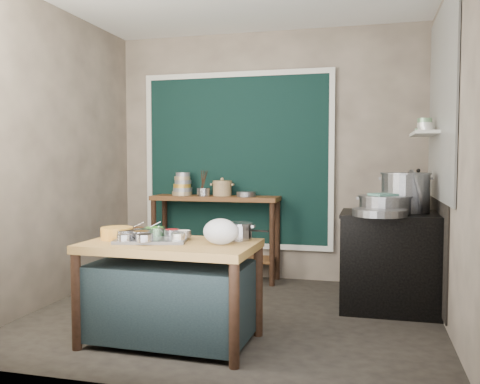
% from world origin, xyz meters
% --- Properties ---
extents(floor, '(3.50, 3.00, 0.02)m').
position_xyz_m(floor, '(0.00, 0.00, -0.01)').
color(floor, '#302B24').
rests_on(floor, ground).
extents(back_wall, '(3.50, 0.02, 2.80)m').
position_xyz_m(back_wall, '(0.00, 1.51, 1.40)').
color(back_wall, gray).
rests_on(back_wall, floor).
extents(left_wall, '(0.02, 3.00, 2.80)m').
position_xyz_m(left_wall, '(-1.76, 0.00, 1.40)').
color(left_wall, gray).
rests_on(left_wall, floor).
extents(right_wall, '(0.02, 3.00, 2.80)m').
position_xyz_m(right_wall, '(1.76, 0.00, 1.40)').
color(right_wall, gray).
rests_on(right_wall, floor).
extents(curtain_panel, '(2.10, 0.02, 1.90)m').
position_xyz_m(curtain_panel, '(-0.35, 1.47, 1.35)').
color(curtain_panel, black).
rests_on(curtain_panel, back_wall).
extents(curtain_frame, '(2.22, 0.03, 2.02)m').
position_xyz_m(curtain_frame, '(-0.35, 1.46, 1.35)').
color(curtain_frame, beige).
rests_on(curtain_frame, back_wall).
extents(tile_panel, '(0.02, 1.70, 1.70)m').
position_xyz_m(tile_panel, '(1.74, 0.55, 1.85)').
color(tile_panel, '#B2B2AA').
rests_on(tile_panel, right_wall).
extents(soot_patch, '(0.01, 1.30, 1.30)m').
position_xyz_m(soot_patch, '(1.74, 0.65, 0.70)').
color(soot_patch, black).
rests_on(soot_patch, right_wall).
extents(wall_shelf, '(0.22, 0.70, 0.03)m').
position_xyz_m(wall_shelf, '(1.63, 0.85, 1.60)').
color(wall_shelf, beige).
rests_on(wall_shelf, right_wall).
extents(prep_table, '(1.27, 0.76, 0.75)m').
position_xyz_m(prep_table, '(-0.27, -0.74, 0.38)').
color(prep_table, olive).
rests_on(prep_table, floor).
extents(back_counter, '(1.45, 0.40, 0.95)m').
position_xyz_m(back_counter, '(-0.55, 1.28, 0.47)').
color(back_counter, brown).
rests_on(back_counter, floor).
extents(stove_block, '(0.90, 0.68, 0.85)m').
position_xyz_m(stove_block, '(1.35, 0.55, 0.42)').
color(stove_block, black).
rests_on(stove_block, floor).
extents(stove_top, '(0.92, 0.69, 0.03)m').
position_xyz_m(stove_top, '(1.35, 0.55, 0.86)').
color(stove_top, black).
rests_on(stove_top, stove_block).
extents(condiment_tray, '(0.59, 0.48, 0.02)m').
position_xyz_m(condiment_tray, '(-0.42, -0.73, 0.76)').
color(condiment_tray, gray).
rests_on(condiment_tray, prep_table).
extents(condiment_bowls, '(0.53, 0.43, 0.06)m').
position_xyz_m(condiment_bowls, '(-0.45, -0.71, 0.80)').
color(condiment_bowls, gray).
rests_on(condiment_bowls, condiment_tray).
extents(yellow_basin, '(0.25, 0.25, 0.09)m').
position_xyz_m(yellow_basin, '(-0.72, -0.72, 0.80)').
color(yellow_basin, orange).
rests_on(yellow_basin, prep_table).
extents(saucepan, '(0.27, 0.27, 0.13)m').
position_xyz_m(saucepan, '(0.18, -0.51, 0.81)').
color(saucepan, gray).
rests_on(saucepan, prep_table).
extents(plastic_bag_a, '(0.27, 0.23, 0.19)m').
position_xyz_m(plastic_bag_a, '(0.12, -0.76, 0.84)').
color(plastic_bag_a, white).
rests_on(plastic_bag_a, prep_table).
extents(plastic_bag_b, '(0.23, 0.21, 0.15)m').
position_xyz_m(plastic_bag_b, '(0.13, -0.65, 0.82)').
color(plastic_bag_b, white).
rests_on(plastic_bag_b, prep_table).
extents(bowl_stack, '(0.23, 0.23, 0.26)m').
position_xyz_m(bowl_stack, '(-0.96, 1.30, 1.06)').
color(bowl_stack, tan).
rests_on(bowl_stack, back_counter).
extents(utensil_cup, '(0.18, 0.18, 0.09)m').
position_xyz_m(utensil_cup, '(-0.68, 1.25, 0.99)').
color(utensil_cup, gray).
rests_on(utensil_cup, back_counter).
extents(ceramic_crock, '(0.23, 0.23, 0.15)m').
position_xyz_m(ceramic_crock, '(-0.48, 1.31, 1.03)').
color(ceramic_crock, '#9C7D55').
rests_on(ceramic_crock, back_counter).
extents(wide_bowl, '(0.24, 0.24, 0.05)m').
position_xyz_m(wide_bowl, '(-0.19, 1.27, 0.98)').
color(wide_bowl, gray).
rests_on(wide_bowl, back_counter).
extents(stock_pot, '(0.54, 0.54, 0.36)m').
position_xyz_m(stock_pot, '(1.46, 0.66, 1.06)').
color(stock_pot, gray).
rests_on(stock_pot, stove_top).
extents(pot_lid, '(0.14, 0.41, 0.39)m').
position_xyz_m(pot_lid, '(1.54, 0.55, 1.07)').
color(pot_lid, gray).
rests_on(pot_lid, stove_top).
extents(steamer, '(0.59, 0.59, 0.16)m').
position_xyz_m(steamer, '(1.28, 0.49, 0.96)').
color(steamer, gray).
rests_on(steamer, stove_top).
extents(green_cloth, '(0.31, 0.29, 0.02)m').
position_xyz_m(green_cloth, '(1.28, 0.49, 1.05)').
color(green_cloth, slate).
rests_on(green_cloth, steamer).
extents(shallow_pan, '(0.59, 0.59, 0.06)m').
position_xyz_m(shallow_pan, '(1.22, 0.24, 0.91)').
color(shallow_pan, gray).
rests_on(shallow_pan, stove_top).
extents(shelf_bowl_stack, '(0.15, 0.15, 0.12)m').
position_xyz_m(shelf_bowl_stack, '(1.63, 0.78, 1.67)').
color(shelf_bowl_stack, silver).
rests_on(shelf_bowl_stack, wall_shelf).
extents(shelf_bowl_green, '(0.15, 0.15, 0.05)m').
position_xyz_m(shelf_bowl_green, '(1.63, 1.09, 1.64)').
color(shelf_bowl_green, gray).
rests_on(shelf_bowl_green, wall_shelf).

